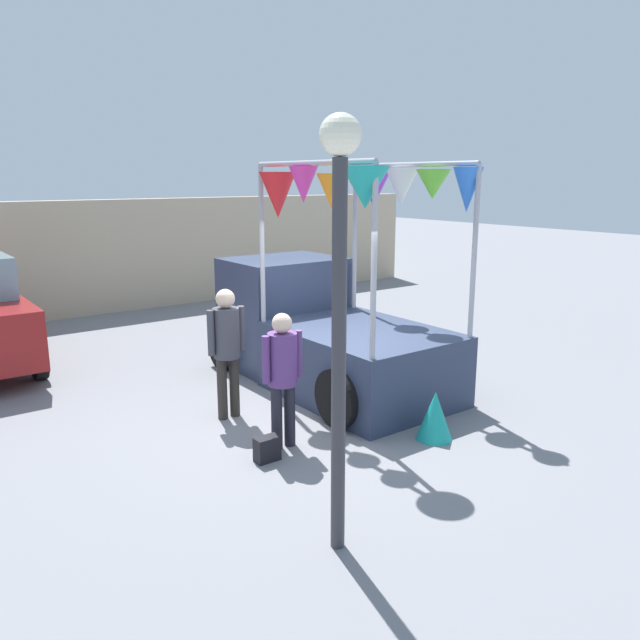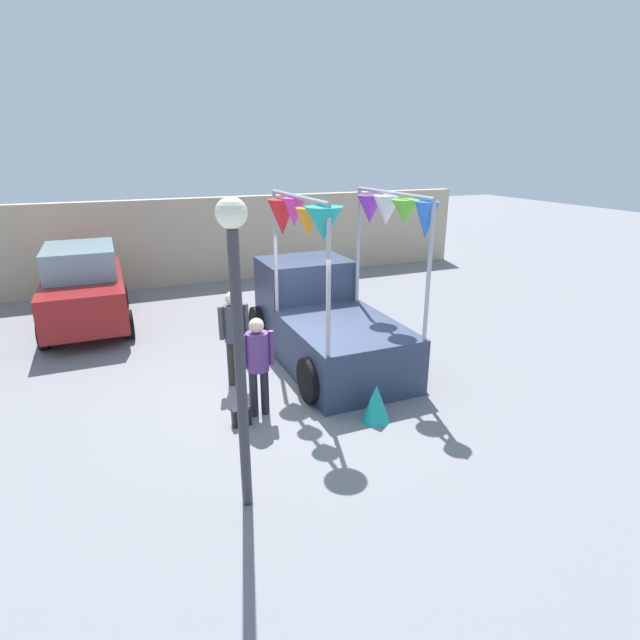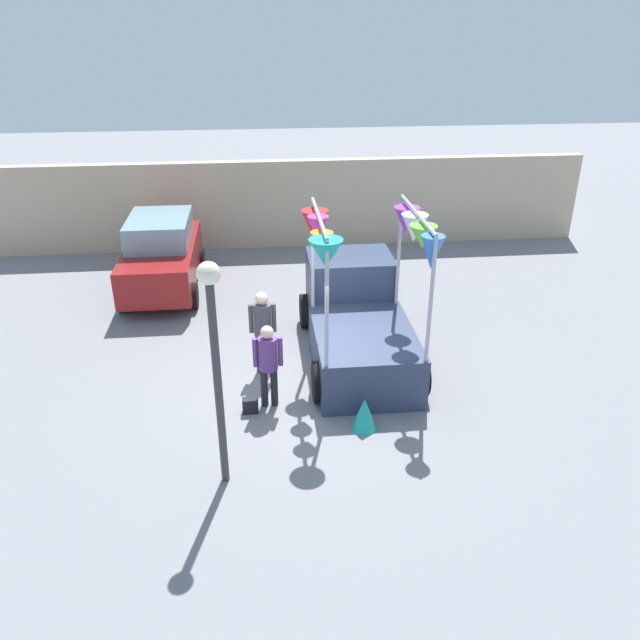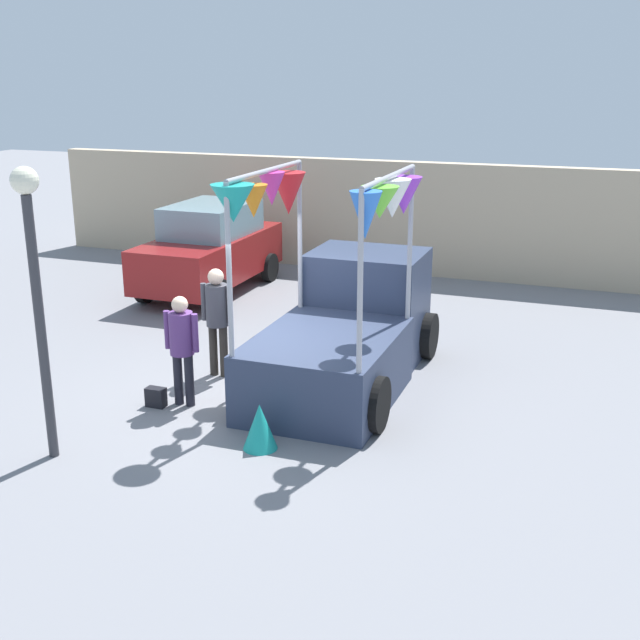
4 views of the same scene
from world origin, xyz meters
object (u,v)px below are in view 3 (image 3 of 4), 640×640
Objects in this scene: handbag at (250,406)px; folded_kite_bundle_teal at (364,414)px; person_customer at (268,359)px; person_vendor at (263,325)px; street_lamp at (214,344)px; parked_car at (162,254)px; vendor_truck at (356,313)px.

folded_kite_bundle_teal reaches higher than handbag.
folded_kite_bundle_teal is (1.59, -0.90, -0.67)m from person_customer.
person_vendor is 0.48× the size of street_lamp.
street_lamp is at bearing -101.99° from person_vendor.
handbag is (-0.29, -1.41, -0.90)m from person_vendor.
handbag is at bearing -150.26° from person_customer.
person_vendor is (-0.06, 1.21, 0.07)m from person_customer.
handbag is 0.08× the size of street_lamp.
person_customer is 0.92m from handbag.
parked_car is at bearing 103.22° from street_lamp.
person_vendor reaches higher than handbag.
handbag is at bearing 160.14° from folded_kite_bundle_teal.
handbag is (2.19, -5.88, -0.80)m from parked_car.
street_lamp reaches higher than parked_car.
street_lamp reaches higher than person_vendor.
person_vendor is at bearing -163.02° from vendor_truck.
person_customer is 0.94× the size of person_vendor.
street_lamp is at bearing -102.42° from handbag.
parked_car reaches higher than folded_kite_bundle_teal.
handbag is 0.47× the size of folded_kite_bundle_teal.
parked_car reaches higher than person_vendor.
parked_car is at bearing 110.38° from handbag.
person_customer is 1.94m from folded_kite_bundle_teal.
person_customer reaches higher than folded_kite_bundle_teal.
street_lamp is (-0.39, -1.77, 2.22)m from handbag.
vendor_truck reaches higher than handbag.
person_vendor is at bearing 78.56° from handbag.
vendor_truck is 1.03× the size of parked_car.
vendor_truck reaches higher than folded_kite_bundle_teal.
handbag is at bearing 77.58° from street_lamp.
person_customer is at bearing -135.96° from vendor_truck.
person_customer is (2.54, -5.68, 0.02)m from parked_car.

